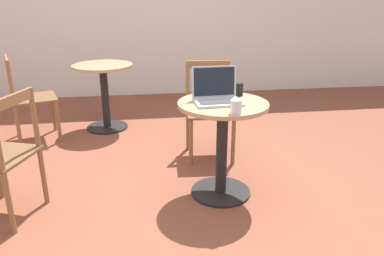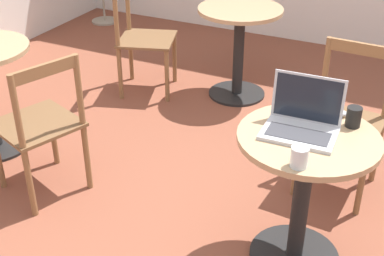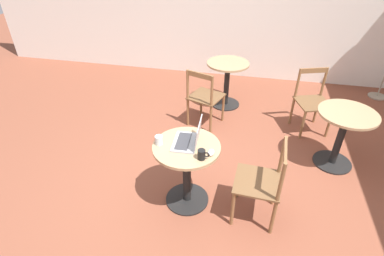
% 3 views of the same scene
% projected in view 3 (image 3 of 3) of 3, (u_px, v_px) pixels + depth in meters
% --- Properties ---
extents(ground_plane, '(16.00, 16.00, 0.00)m').
position_uv_depth(ground_plane, '(184.00, 184.00, 3.47)').
color(ground_plane, brown).
extents(wall_back, '(9.40, 0.06, 2.70)m').
position_uv_depth(wall_back, '(225.00, 3.00, 5.33)').
color(wall_back, white).
rests_on(wall_back, ground_plane).
extents(cafe_table_near, '(0.66, 0.66, 0.74)m').
position_uv_depth(cafe_table_near, '(187.00, 164.00, 3.00)').
color(cafe_table_near, black).
rests_on(cafe_table_near, ground_plane).
extents(cafe_table_mid, '(0.66, 0.66, 0.74)m').
position_uv_depth(cafe_table_mid, '(343.00, 130.00, 3.51)').
color(cafe_table_mid, black).
rests_on(cafe_table_mid, ground_plane).
extents(cafe_table_far, '(0.66, 0.66, 0.74)m').
position_uv_depth(cafe_table_far, '(227.00, 76.00, 4.75)').
color(cafe_table_far, black).
rests_on(cafe_table_far, ground_plane).
extents(chair_near_right, '(0.46, 0.46, 0.89)m').
position_uv_depth(chair_near_right, '(262.00, 183.00, 2.86)').
color(chair_near_right, brown).
rests_on(chair_near_right, ground_plane).
extents(chair_mid_back, '(0.55, 0.55, 0.89)m').
position_uv_depth(chair_mid_back, '(312.00, 101.00, 4.19)').
color(chair_mid_back, brown).
rests_on(chair_mid_back, ground_plane).
extents(chair_far_front, '(0.55, 0.55, 0.89)m').
position_uv_depth(chair_far_front, '(205.00, 98.00, 4.28)').
color(chair_far_front, brown).
rests_on(chair_far_front, ground_plane).
extents(laptop, '(0.27, 0.34, 0.25)m').
position_uv_depth(laptop, '(189.00, 139.00, 2.87)').
color(laptop, '#B7B7BC').
rests_on(laptop, cafe_table_near).
extents(mouse, '(0.06, 0.10, 0.03)m').
position_uv_depth(mouse, '(211.00, 152.00, 2.76)').
color(mouse, '#B7B7BC').
rests_on(mouse, cafe_table_near).
extents(mug, '(0.11, 0.07, 0.10)m').
position_uv_depth(mug, '(202.00, 155.00, 2.68)').
color(mug, black).
rests_on(mug, cafe_table_near).
extents(drinking_glass, '(0.07, 0.07, 0.09)m').
position_uv_depth(drinking_glass, '(159.00, 140.00, 2.87)').
color(drinking_glass, silver).
rests_on(drinking_glass, cafe_table_near).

